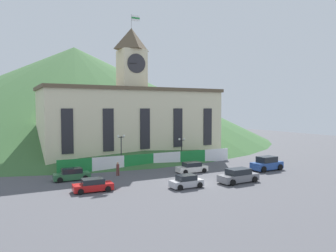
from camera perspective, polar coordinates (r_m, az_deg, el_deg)
ground_plane at (r=41.63m, az=4.96°, el=-9.87°), size 160.00×160.00×0.00m
civic_building at (r=60.03m, az=-6.29°, el=0.89°), size 32.13×12.23×26.16m
banner_fence at (r=52.28m, az=-2.57°, el=-5.97°), size 29.49×0.12×2.18m
hillside_backdrop at (r=106.83m, az=-15.96°, el=5.56°), size 118.27×118.27×28.27m
street_lamp_right at (r=50.64m, az=-8.16°, el=-3.20°), size 1.26×0.36×5.26m
street_lamp_far_left at (r=55.21m, az=2.40°, el=-3.28°), size 1.26×0.36×4.32m
car_green_wagon at (r=44.72m, az=-16.42°, el=-8.14°), size 4.68×2.30×1.55m
car_red_sedan at (r=38.33m, az=-12.95°, el=-10.04°), size 4.50×2.34×1.45m
car_blue_van at (r=51.76m, az=16.82°, el=-6.34°), size 5.19×2.56×2.10m
car_white_taxi at (r=48.13m, az=4.18°, el=-7.25°), size 4.59×2.32×1.50m
car_silver_hatch at (r=39.16m, az=3.21°, el=-9.66°), size 3.92×2.04×1.50m
car_gray_pickup at (r=42.62m, az=12.14°, el=-8.50°), size 5.36×2.51×1.75m
pedestrian at (r=46.20m, az=-8.74°, el=-7.29°), size 0.46×0.44×1.88m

